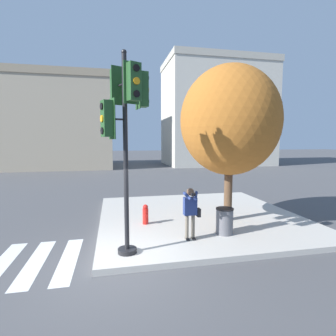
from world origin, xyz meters
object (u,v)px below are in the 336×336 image
Objects in this scene: traffic_signal_pole at (125,118)px; street_tree at (230,121)px; person_photographer at (191,209)px; fire_hydrant at (145,214)px; trash_bin at (225,221)px.

traffic_signal_pole is 4.56m from street_tree.
person_photographer is 2.20× the size of fire_hydrant.
traffic_signal_pole is 4.15m from fire_hydrant.
traffic_signal_pole is at bearing -165.40° from trash_bin.
street_tree reaches higher than fire_hydrant.
traffic_signal_pole is at bearing -150.58° from street_tree.
street_tree is at bearing 61.61° from trash_bin.
traffic_signal_pole reaches higher than trash_bin.
trash_bin is (-0.76, -1.40, -3.37)m from street_tree.
person_photographer is at bearing 17.43° from traffic_signal_pole.
person_photographer is at bearing -170.14° from trash_bin.
person_photographer is (1.98, 0.62, -2.69)m from traffic_signal_pole.
street_tree reaches higher than person_photographer.
trash_bin is (1.23, 0.21, -0.53)m from person_photographer.
street_tree is at bearing 29.42° from traffic_signal_pole.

